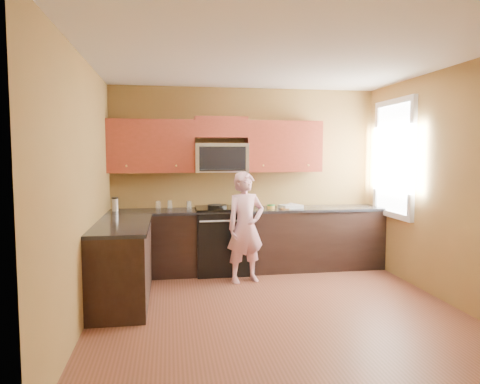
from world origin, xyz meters
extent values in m
plane|color=brown|center=(0.00, 0.00, 0.00)|extent=(4.00, 4.00, 0.00)
plane|color=white|center=(0.00, 0.00, 2.70)|extent=(4.00, 4.00, 0.00)
plane|color=brown|center=(0.00, 2.00, 1.35)|extent=(4.00, 0.00, 4.00)
plane|color=brown|center=(0.00, -2.00, 1.35)|extent=(4.00, 0.00, 4.00)
plane|color=brown|center=(-2.00, 0.00, 1.35)|extent=(0.00, 4.00, 4.00)
plane|color=brown|center=(2.00, 0.00, 1.35)|extent=(0.00, 4.00, 4.00)
cube|color=black|center=(0.00, 1.70, 0.44)|extent=(4.00, 0.60, 0.88)
cube|color=black|center=(-1.70, 0.60, 0.44)|extent=(0.60, 1.60, 0.88)
cube|color=black|center=(0.00, 1.69, 0.90)|extent=(4.00, 0.62, 0.04)
cube|color=black|center=(-1.69, 0.60, 0.90)|extent=(0.62, 1.60, 0.04)
cube|color=maroon|center=(-0.40, 1.83, 2.10)|extent=(0.76, 0.33, 0.30)
imported|color=pink|center=(-0.15, 1.15, 0.74)|extent=(0.62, 0.50, 1.48)
cube|color=#B27F47|center=(0.50, 1.55, 0.93)|extent=(0.12, 0.12, 0.01)
ellipsoid|color=silver|center=(-0.19, 1.45, 0.95)|extent=(0.12, 0.13, 0.06)
ellipsoid|color=silver|center=(0.66, 1.77, 0.95)|extent=(0.14, 0.15, 0.07)
cube|color=white|center=(0.61, 1.65, 0.95)|extent=(0.35, 0.30, 0.05)
cylinder|color=silver|center=(-1.14, 1.87, 0.98)|extent=(0.08, 0.08, 0.12)
cylinder|color=silver|center=(-1.31, 1.84, 0.98)|extent=(0.09, 0.09, 0.12)
cylinder|color=silver|center=(-0.87, 1.74, 0.98)|extent=(0.09, 0.09, 0.12)
camera|label=1|loc=(-1.15, -4.59, 1.71)|focal=33.02mm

